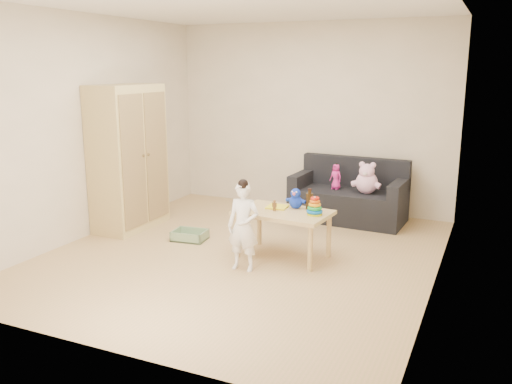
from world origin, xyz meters
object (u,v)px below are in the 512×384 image
at_px(play_table, 283,234).
at_px(toddler, 243,227).
at_px(sofa, 348,205).
at_px(wardrobe, 128,158).

height_order(play_table, toddler, toddler).
bearing_deg(sofa, play_table, -96.33).
distance_m(wardrobe, toddler, 2.14).
bearing_deg(sofa, wardrobe, -147.16).
relative_size(sofa, toddler, 1.66).
relative_size(sofa, play_table, 1.50).
distance_m(sofa, toddler, 2.24).
xyz_separation_m(wardrobe, play_table, (2.17, -0.26, -0.64)).
xyz_separation_m(wardrobe, sofa, (2.44, 1.41, -0.69)).
bearing_deg(wardrobe, toddler, -21.41).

